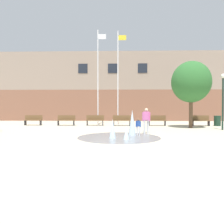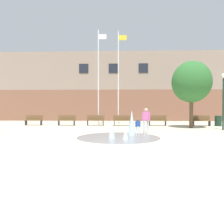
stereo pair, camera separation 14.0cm
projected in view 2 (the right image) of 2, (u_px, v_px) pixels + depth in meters
name	position (u px, v px, depth m)	size (l,w,h in m)	color
ground_plane	(99.00, 151.00, 8.31)	(100.00, 100.00, 0.00)	#BCB299
library_building	(114.00, 88.00, 28.63)	(36.00, 6.05, 8.22)	brown
splash_fountain	(124.00, 128.00, 12.15)	(4.54, 4.54, 1.49)	gray
park_bench_far_left	(34.00, 120.00, 19.84)	(1.60, 0.44, 0.91)	#28282D
park_bench_under_left_flagpole	(67.00, 120.00, 19.60)	(1.60, 0.44, 0.91)	#28282D
park_bench_center	(95.00, 120.00, 19.61)	(1.60, 0.44, 0.91)	#28282D
park_bench_under_right_flagpole	(122.00, 120.00, 19.37)	(1.60, 0.44, 0.91)	#28282D
park_bench_near_trashcan	(157.00, 120.00, 19.27)	(1.60, 0.44, 0.91)	#28282D
park_bench_far_right	(201.00, 120.00, 19.08)	(1.60, 0.44, 0.91)	#28282D
child_running	(138.00, 125.00, 12.80)	(0.31, 0.21, 0.99)	silver
teen_by_trashcan	(146.00, 119.00, 13.56)	(0.50, 0.28, 1.59)	silver
flagpole_left	(99.00, 75.00, 20.10)	(0.80, 0.10, 8.74)	silver
flagpole_right	(119.00, 75.00, 20.03)	(0.80, 0.10, 8.63)	silver
lamp_post_right_lane	(223.00, 93.00, 15.61)	(0.32, 0.32, 4.05)	#192D23
trash_can	(218.00, 121.00, 18.98)	(0.56, 0.56, 0.90)	#193323
street_tree_near_building	(192.00, 82.00, 17.17)	(3.07, 3.07, 5.27)	brown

